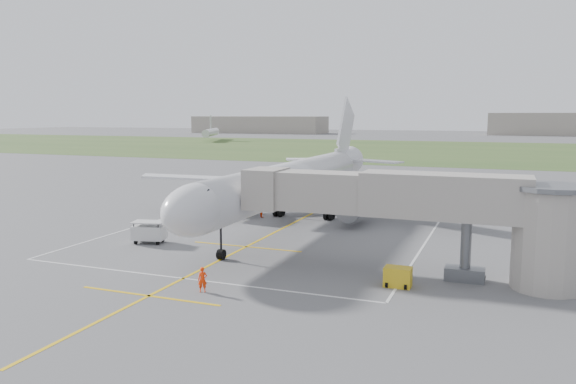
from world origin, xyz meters
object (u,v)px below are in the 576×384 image
at_px(gpu_unit, 398,277).
at_px(baggage_cart, 149,232).
at_px(ramp_worker_nose, 203,280).
at_px(ramp_worker_wing, 262,209).
at_px(jet_bridge, 432,209).
at_px(airliner, 291,181).

relative_size(gpu_unit, baggage_cart, 0.57).
bearing_deg(ramp_worker_nose, gpu_unit, 0.90).
bearing_deg(ramp_worker_nose, ramp_worker_wing, 80.19).
xyz_separation_m(gpu_unit, ramp_worker_wing, (-18.38, 19.68, 0.24)).
bearing_deg(jet_bridge, baggage_cart, 175.97).
bearing_deg(baggage_cart, gpu_unit, -25.28).
bearing_deg(airliner, gpu_unit, -50.88).
distance_m(jet_bridge, ramp_worker_wing, 26.39).
height_order(gpu_unit, ramp_worker_nose, ramp_worker_nose).
distance_m(gpu_unit, ramp_worker_wing, 26.93).
height_order(gpu_unit, ramp_worker_wing, ramp_worker_wing).
bearing_deg(gpu_unit, baggage_cart, 168.27).
distance_m(gpu_unit, baggage_cart, 23.03).
bearing_deg(ramp_worker_wing, ramp_worker_nose, 155.61).
bearing_deg(baggage_cart, ramp_worker_nose, -55.99).
height_order(gpu_unit, baggage_cart, baggage_cart).
relative_size(jet_bridge, gpu_unit, 13.45).
bearing_deg(gpu_unit, airliner, 129.18).
bearing_deg(airliner, ramp_worker_wing, 150.82).
bearing_deg(baggage_cart, airliner, 42.32).
bearing_deg(ramp_worker_wing, baggage_cart, 124.42).
height_order(baggage_cart, ramp_worker_wing, baggage_cart).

